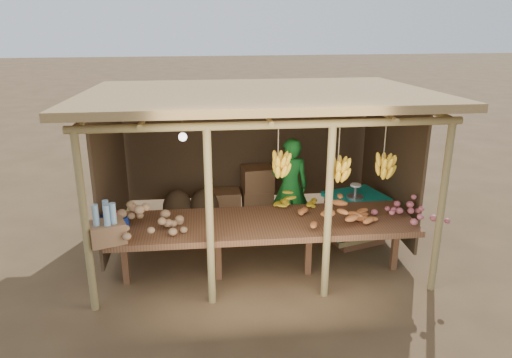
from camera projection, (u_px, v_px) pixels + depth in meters
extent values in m
plane|color=brown|center=(256.00, 244.00, 7.60)|extent=(60.00, 60.00, 0.00)
cylinder|color=#96814D|center=(85.00, 225.00, 5.62)|extent=(0.09, 0.09, 2.20)
cylinder|color=#96814D|center=(441.00, 210.00, 6.04)|extent=(0.09, 0.09, 2.20)
cylinder|color=#96814D|center=(123.00, 152.00, 8.44)|extent=(0.09, 0.09, 2.20)
cylinder|color=#96814D|center=(364.00, 145.00, 8.86)|extent=(0.09, 0.09, 2.20)
cylinder|color=#96814D|center=(210.00, 220.00, 5.76)|extent=(0.09, 0.09, 2.20)
cylinder|color=#96814D|center=(328.00, 214.00, 5.90)|extent=(0.09, 0.09, 2.20)
cylinder|color=#96814D|center=(271.00, 125.00, 5.47)|extent=(4.40, 0.09, 0.09)
cylinder|color=#96814D|center=(246.00, 84.00, 8.28)|extent=(4.40, 0.09, 0.09)
cube|color=#A7834E|center=(256.00, 94.00, 6.85)|extent=(4.70, 3.50, 0.28)
cube|color=#4B3823|center=(247.00, 142.00, 8.59)|extent=(4.20, 0.04, 1.98)
cube|color=#4B3823|center=(111.00, 169.00, 7.18)|extent=(0.04, 2.40, 1.98)
cube|color=#4B3823|center=(390.00, 160.00, 7.60)|extent=(0.04, 2.40, 1.98)
cube|color=brown|center=(264.00, 224.00, 6.46)|extent=(3.90, 1.05, 0.08)
cube|color=brown|center=(125.00, 259.00, 6.41)|extent=(0.08, 0.08, 0.72)
cube|color=brown|center=(218.00, 254.00, 6.53)|extent=(0.08, 0.08, 0.72)
cube|color=brown|center=(308.00, 249.00, 6.65)|extent=(0.08, 0.08, 0.72)
cube|color=brown|center=(395.00, 245.00, 6.77)|extent=(0.08, 0.08, 0.72)
cylinder|color=navy|center=(114.00, 221.00, 6.28)|extent=(0.38, 0.38, 0.13)
cube|color=#8B613E|center=(107.00, 232.00, 5.84)|extent=(0.48, 0.43, 0.25)
imported|color=#197426|center=(290.00, 187.00, 7.70)|extent=(0.57, 0.38, 1.57)
cube|color=brown|center=(355.00, 220.00, 7.62)|extent=(0.89, 0.81, 0.68)
cube|color=#0D958F|center=(356.00, 197.00, 7.50)|extent=(0.99, 0.91, 0.07)
cube|color=#8B613E|center=(258.00, 201.00, 8.67)|extent=(0.53, 0.43, 0.41)
cube|color=#8B613E|center=(258.00, 179.00, 8.54)|extent=(0.53, 0.43, 0.41)
cube|color=#8B613E|center=(225.00, 202.00, 8.61)|extent=(0.53, 0.43, 0.41)
ellipsoid|color=#4B3823|center=(177.00, 205.00, 8.30)|extent=(0.49, 0.49, 0.66)
ellipsoid|color=#4B3823|center=(204.00, 204.00, 8.34)|extent=(0.49, 0.49, 0.66)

